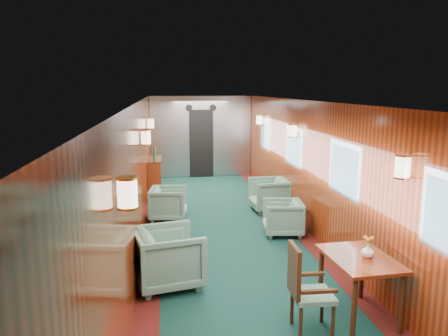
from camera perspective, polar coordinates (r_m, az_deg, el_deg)
name	(u,v)px	position (r m, az deg, el deg)	size (l,w,h in m)	color
room	(232,149)	(7.10, 1.09, 2.43)	(12.00, 12.10, 2.40)	#0D3028
bulkhead	(201,137)	(12.98, -3.01, 4.05)	(2.98, 0.17, 2.39)	#A4A5AA
windows_right	(315,156)	(7.73, 11.75, 1.49)	(0.02, 8.60, 0.80)	#B0B2B7
wall_sconces	(227,136)	(7.63, 0.43, 4.17)	(2.97, 7.97, 0.25)	#FFE8C6
dining_table	(360,267)	(5.31, 17.29, -12.21)	(0.74, 1.02, 0.74)	maroon
side_chair	(304,286)	(4.91, 10.45, -14.89)	(0.46, 0.48, 0.99)	#204C3F
credenza	(155,177)	(10.75, -9.03, -1.20)	(0.33, 1.05, 1.21)	maroon
flower_vase	(368,251)	(5.26, 18.28, -10.22)	(0.14, 0.14, 0.15)	silver
armchair_left_near	(168,257)	(5.98, -7.27, -11.51)	(0.84, 0.87, 0.79)	#204C3F
armchair_left_far	(169,203)	(8.88, -7.25, -4.61)	(0.70, 0.73, 0.66)	#204C3F
armchair_right_near	(283,218)	(8.00, 7.66, -6.44)	(0.67, 0.69, 0.63)	#204C3F
armchair_right_far	(269,195)	(9.47, 5.90, -3.49)	(0.75, 0.78, 0.71)	#204C3F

